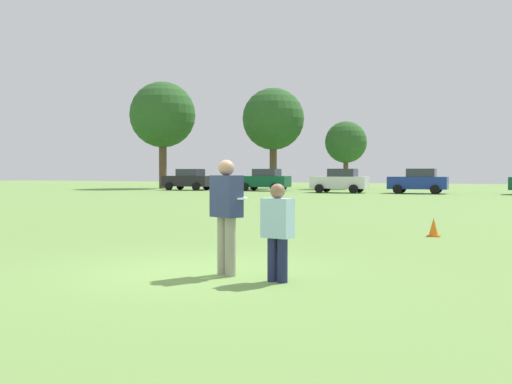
% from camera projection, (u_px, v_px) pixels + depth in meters
% --- Properties ---
extents(ground_plane, '(146.35, 146.35, 0.00)m').
position_uv_depth(ground_plane, '(196.00, 272.00, 9.99)').
color(ground_plane, '#6B9347').
extents(player_thrower, '(0.58, 0.49, 1.84)m').
position_uv_depth(player_thrower, '(226.00, 210.00, 9.68)').
color(player_thrower, gray).
rests_on(player_thrower, ground).
extents(player_defender, '(0.49, 0.34, 1.47)m').
position_uv_depth(player_defender, '(278.00, 227.00, 9.11)').
color(player_defender, '#1E234C').
rests_on(player_defender, ground).
extents(frisbee, '(0.27, 0.27, 0.05)m').
position_uv_depth(frisbee, '(239.00, 198.00, 9.62)').
color(frisbee, white).
extents(traffic_cone, '(0.32, 0.32, 0.48)m').
position_uv_depth(traffic_cone, '(434.00, 227.00, 15.47)').
color(traffic_cone, '#D8590C').
rests_on(traffic_cone, ground).
extents(parked_car_near_left, '(4.22, 2.25, 1.82)m').
position_uv_depth(parked_car_near_left, '(188.00, 179.00, 52.44)').
color(parked_car_near_left, black).
rests_on(parked_car_near_left, ground).
extents(parked_car_mid_left, '(4.22, 2.25, 1.82)m').
position_uv_depth(parked_car_mid_left, '(265.00, 180.00, 50.46)').
color(parked_car_mid_left, '#0C4C2D').
rests_on(parked_car_mid_left, ground).
extents(parked_car_center, '(4.22, 2.25, 1.82)m').
position_uv_depth(parked_car_center, '(340.00, 181.00, 46.14)').
color(parked_car_center, silver).
rests_on(parked_car_center, ground).
extents(parked_car_mid_right, '(4.22, 2.25, 1.82)m').
position_uv_depth(parked_car_mid_right, '(419.00, 181.00, 44.50)').
color(parked_car_mid_right, navy).
rests_on(parked_car_mid_right, ground).
extents(tree_west_oak, '(6.16, 6.16, 10.02)m').
position_uv_depth(tree_west_oak, '(163.00, 115.00, 57.31)').
color(tree_west_oak, brown).
rests_on(tree_west_oak, ground).
extents(tree_west_maple, '(5.80, 5.80, 9.42)m').
position_uv_depth(tree_west_maple, '(273.00, 119.00, 57.22)').
color(tree_west_maple, brown).
rests_on(tree_west_maple, ground).
extents(tree_center_elm, '(3.80, 3.80, 6.18)m').
position_uv_depth(tree_center_elm, '(346.00, 142.00, 55.61)').
color(tree_center_elm, brown).
rests_on(tree_center_elm, ground).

